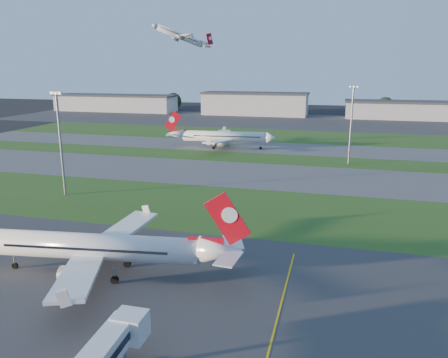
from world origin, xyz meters
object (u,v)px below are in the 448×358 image
(airliner_parked, at_px, (99,248))
(airliner_taxiing, at_px, (224,137))
(light_mast_centre, at_px, (351,120))
(light_mast_west, at_px, (60,137))

(airliner_parked, xyz_separation_m, airliner_taxiing, (-9.50, 111.45, 0.17))
(airliner_parked, bearing_deg, light_mast_centre, 60.01)
(airliner_taxiing, distance_m, light_mast_centre, 52.45)
(airliner_parked, relative_size, light_mast_west, 1.55)
(airliner_parked, distance_m, light_mast_west, 49.73)
(light_mast_west, bearing_deg, airliner_parked, -49.71)
(airliner_taxiing, bearing_deg, light_mast_west, 68.47)
(airliner_parked, height_order, light_mast_west, light_mast_west)
(airliner_parked, bearing_deg, light_mast_west, 122.79)
(light_mast_west, bearing_deg, airliner_taxiing, 73.56)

